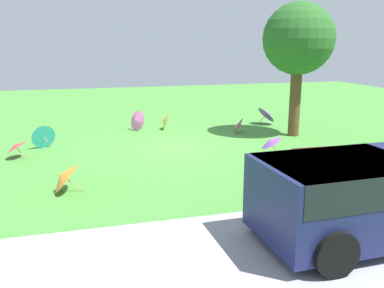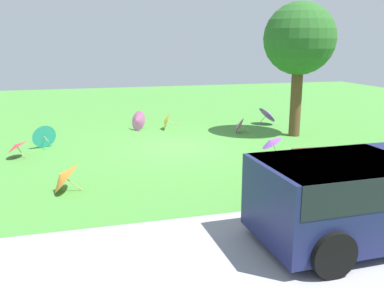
{
  "view_description": "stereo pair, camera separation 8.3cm",
  "coord_description": "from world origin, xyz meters",
  "px_view_note": "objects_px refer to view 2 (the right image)",
  "views": [
    {
      "loc": [
        3.34,
        13.55,
        3.52
      ],
      "look_at": [
        0.12,
        2.02,
        0.6
      ],
      "focal_mm": 39.32,
      "sensor_mm": 36.0,
      "label": 1
    },
    {
      "loc": [
        3.26,
        13.57,
        3.52
      ],
      "look_at": [
        0.12,
        2.02,
        0.6
      ],
      "focal_mm": 39.32,
      "sensor_mm": 36.0,
      "label": 2
    }
  ],
  "objects_px": {
    "van_dark": "(372,191)",
    "parasol_teal_0": "(44,136)",
    "parasol_purple_0": "(271,142)",
    "parasol_orange_0": "(63,176)",
    "parasol_pink_2": "(239,125)",
    "parasol_purple_1": "(268,114)",
    "parasol_red_0": "(16,146)",
    "parasol_yellow_0": "(339,155)",
    "shade_tree": "(299,40)",
    "parasol_pink_0": "(137,120)",
    "park_bench": "(317,162)",
    "parasol_yellow_1": "(166,120)"
  },
  "relations": [
    {
      "from": "parasol_teal_0",
      "to": "parasol_pink_2",
      "type": "xyz_separation_m",
      "value": [
        -7.29,
        -0.54,
        -0.1
      ]
    },
    {
      "from": "park_bench",
      "to": "parasol_purple_0",
      "type": "distance_m",
      "value": 2.49
    },
    {
      "from": "parasol_pink_0",
      "to": "parasol_orange_0",
      "type": "height_order",
      "value": "parasol_pink_0"
    },
    {
      "from": "parasol_pink_0",
      "to": "parasol_purple_1",
      "type": "relative_size",
      "value": 0.95
    },
    {
      "from": "parasol_orange_0",
      "to": "parasol_purple_1",
      "type": "xyz_separation_m",
      "value": [
        -8.43,
        -6.52,
        0.08
      ]
    },
    {
      "from": "shade_tree",
      "to": "parasol_pink_0",
      "type": "height_order",
      "value": "shade_tree"
    },
    {
      "from": "van_dark",
      "to": "parasol_orange_0",
      "type": "bearing_deg",
      "value": -36.34
    },
    {
      "from": "parasol_teal_0",
      "to": "parasol_yellow_0",
      "type": "bearing_deg",
      "value": 152.1
    },
    {
      "from": "parasol_purple_0",
      "to": "parasol_yellow_1",
      "type": "bearing_deg",
      "value": -64.0
    },
    {
      "from": "parasol_orange_0",
      "to": "parasol_purple_0",
      "type": "bearing_deg",
      "value": -164.55
    },
    {
      "from": "shade_tree",
      "to": "parasol_pink_0",
      "type": "distance_m",
      "value": 6.98
    },
    {
      "from": "van_dark",
      "to": "parasol_purple_0",
      "type": "relative_size",
      "value": 5.47
    },
    {
      "from": "shade_tree",
      "to": "parasol_purple_0",
      "type": "xyz_separation_m",
      "value": [
        2.15,
        2.44,
        -3.12
      ]
    },
    {
      "from": "parasol_red_0",
      "to": "parasol_orange_0",
      "type": "bearing_deg",
      "value": 112.51
    },
    {
      "from": "parasol_pink_2",
      "to": "van_dark",
      "type": "bearing_deg",
      "value": 83.4
    },
    {
      "from": "shade_tree",
      "to": "parasol_pink_2",
      "type": "height_order",
      "value": "shade_tree"
    },
    {
      "from": "parasol_pink_0",
      "to": "parasol_yellow_1",
      "type": "bearing_deg",
      "value": 175.01
    },
    {
      "from": "parasol_yellow_0",
      "to": "parasol_yellow_1",
      "type": "height_order",
      "value": "parasol_yellow_1"
    },
    {
      "from": "van_dark",
      "to": "parasol_purple_1",
      "type": "xyz_separation_m",
      "value": [
        -2.95,
        -10.55,
        -0.44
      ]
    },
    {
      "from": "shade_tree",
      "to": "parasol_purple_1",
      "type": "height_order",
      "value": "shade_tree"
    },
    {
      "from": "parasol_purple_0",
      "to": "parasol_yellow_1",
      "type": "distance_m",
      "value": 5.43
    },
    {
      "from": "park_bench",
      "to": "parasol_teal_0",
      "type": "bearing_deg",
      "value": -37.37
    },
    {
      "from": "parasol_pink_2",
      "to": "parasol_purple_0",
      "type": "bearing_deg",
      "value": 85.36
    },
    {
      "from": "van_dark",
      "to": "parasol_teal_0",
      "type": "xyz_separation_m",
      "value": [
        6.22,
        -8.72,
        -0.5
      ]
    },
    {
      "from": "parasol_teal_0",
      "to": "parasol_purple_1",
      "type": "xyz_separation_m",
      "value": [
        -9.17,
        -1.83,
        0.07
      ]
    },
    {
      "from": "shade_tree",
      "to": "parasol_yellow_1",
      "type": "relative_size",
      "value": 6.07
    },
    {
      "from": "park_bench",
      "to": "parasol_pink_2",
      "type": "bearing_deg",
      "value": -91.49
    },
    {
      "from": "parasol_red_0",
      "to": "parasol_purple_0",
      "type": "height_order",
      "value": "parasol_purple_0"
    },
    {
      "from": "parasol_yellow_0",
      "to": "parasol_yellow_1",
      "type": "relative_size",
      "value": 0.75
    },
    {
      "from": "van_dark",
      "to": "parasol_teal_0",
      "type": "bearing_deg",
      "value": -54.51
    },
    {
      "from": "van_dark",
      "to": "shade_tree",
      "type": "height_order",
      "value": "shade_tree"
    },
    {
      "from": "parasol_pink_0",
      "to": "parasol_yellow_1",
      "type": "distance_m",
      "value": 1.16
    },
    {
      "from": "parasol_purple_0",
      "to": "parasol_teal_0",
      "type": "height_order",
      "value": "parasol_teal_0"
    },
    {
      "from": "parasol_yellow_1",
      "to": "parasol_orange_0",
      "type": "relative_size",
      "value": 0.86
    },
    {
      "from": "van_dark",
      "to": "parasol_yellow_1",
      "type": "xyz_separation_m",
      "value": [
        1.59,
        -10.63,
        -0.54
      ]
    },
    {
      "from": "park_bench",
      "to": "parasol_yellow_1",
      "type": "relative_size",
      "value": 1.98
    },
    {
      "from": "parasol_purple_1",
      "to": "parasol_purple_0",
      "type": "bearing_deg",
      "value": 65.69
    },
    {
      "from": "park_bench",
      "to": "shade_tree",
      "type": "xyz_separation_m",
      "value": [
        -2.03,
        -4.92,
        3.11
      ]
    },
    {
      "from": "van_dark",
      "to": "parasol_yellow_0",
      "type": "bearing_deg",
      "value": -117.68
    },
    {
      "from": "parasol_purple_0",
      "to": "van_dark",
      "type": "bearing_deg",
      "value": 82.21
    },
    {
      "from": "parasol_red_0",
      "to": "parasol_yellow_1",
      "type": "distance_m",
      "value": 6.17
    },
    {
      "from": "parasol_pink_0",
      "to": "parasol_purple_1",
      "type": "xyz_separation_m",
      "value": [
        -5.7,
        0.18,
        0.06
      ]
    },
    {
      "from": "parasol_purple_0",
      "to": "parasol_pink_2",
      "type": "distance_m",
      "value": 3.51
    },
    {
      "from": "parasol_red_0",
      "to": "parasol_yellow_0",
      "type": "height_order",
      "value": "parasol_red_0"
    },
    {
      "from": "parasol_pink_2",
      "to": "parasol_yellow_0",
      "type": "bearing_deg",
      "value": 102.99
    },
    {
      "from": "parasol_purple_0",
      "to": "parasol_pink_0",
      "type": "distance_m",
      "value": 6.1
    },
    {
      "from": "parasol_orange_0",
      "to": "parasol_purple_1",
      "type": "height_order",
      "value": "parasol_purple_1"
    },
    {
      "from": "parasol_pink_0",
      "to": "parasol_yellow_0",
      "type": "relative_size",
      "value": 1.44
    },
    {
      "from": "parasol_yellow_1",
      "to": "parasol_orange_0",
      "type": "height_order",
      "value": "parasol_orange_0"
    },
    {
      "from": "park_bench",
      "to": "parasol_pink_0",
      "type": "bearing_deg",
      "value": -63.89
    }
  ]
}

